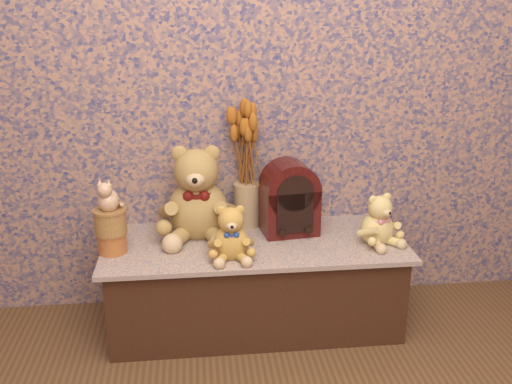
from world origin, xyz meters
The scene contains 10 objects.
display_shelf centered at (0.00, 1.24, 0.20)m, with size 1.28×0.54×0.40m, color #3B5279.
teddy_large centered at (-0.24, 1.34, 0.62)m, with size 0.34×0.41×0.43m, color olive, non-canonical shape.
teddy_medium centered at (-0.11, 1.10, 0.52)m, with size 0.19×0.22×0.24m, color #B08231, non-canonical shape.
teddy_small centered at (0.51, 1.17, 0.52)m, with size 0.19×0.22×0.23m, color #E1C46B, non-canonical shape.
cathedral_radio centered at (0.16, 1.33, 0.56)m, with size 0.24×0.17×0.33m, color #370A0A, non-canonical shape.
ceramic_vase centered at (-0.02, 1.43, 0.50)m, with size 0.12×0.12×0.20m, color tan.
dried_stalks centered at (-0.02, 1.43, 0.80)m, with size 0.22×0.22×0.41m, color #AE5E1B, non-canonical shape.
biscuit_tin_lower centered at (-0.59, 1.20, 0.44)m, with size 0.12×0.12×0.09m, color gold.
biscuit_tin_upper centered at (-0.59, 1.20, 0.53)m, with size 0.13×0.13×0.10m, color tan.
cat_figurine centered at (-0.59, 1.20, 0.65)m, with size 0.10×0.11×0.14m, color silver, non-canonical shape.
Camera 1 is at (-0.24, -1.01, 1.39)m, focal length 40.34 mm.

